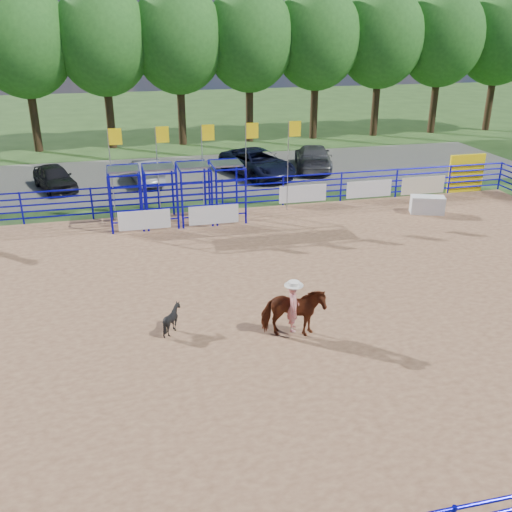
# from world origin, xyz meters

# --- Properties ---
(ground) EXTENTS (120.00, 120.00, 0.00)m
(ground) POSITION_xyz_m (0.00, 0.00, 0.00)
(ground) COLOR #355622
(ground) RESTS_ON ground
(arena_dirt) EXTENTS (30.00, 20.00, 0.02)m
(arena_dirt) POSITION_xyz_m (0.00, 0.00, 0.01)
(arena_dirt) COLOR #9E714F
(arena_dirt) RESTS_ON ground
(gravel_strip) EXTENTS (40.00, 10.00, 0.01)m
(gravel_strip) POSITION_xyz_m (0.00, 17.00, 0.01)
(gravel_strip) COLOR slate
(gravel_strip) RESTS_ON ground
(announcer_table) EXTENTS (1.68, 1.20, 0.81)m
(announcer_table) POSITION_xyz_m (9.24, 7.23, 0.43)
(announcer_table) COLOR silver
(announcer_table) RESTS_ON arena_dirt
(horse_and_rider) EXTENTS (1.95, 1.23, 2.44)m
(horse_and_rider) POSITION_xyz_m (-0.19, -2.09, 0.89)
(horse_and_rider) COLOR maroon
(horse_and_rider) RESTS_ON arena_dirt
(calf) EXTENTS (0.87, 0.81, 0.82)m
(calf) POSITION_xyz_m (-3.52, -1.03, 0.43)
(calf) COLOR black
(calf) RESTS_ON arena_dirt
(car_a) EXTENTS (2.84, 4.20, 1.33)m
(car_a) POSITION_xyz_m (-8.07, 15.55, 0.67)
(car_a) COLOR black
(car_a) RESTS_ON gravel_strip
(car_b) EXTENTS (1.89, 4.12, 1.31)m
(car_b) POSITION_xyz_m (-3.24, 15.86, 0.67)
(car_b) COLOR gray
(car_b) RESTS_ON gravel_strip
(car_c) EXTENTS (4.12, 6.01, 1.53)m
(car_c) POSITION_xyz_m (3.13, 15.83, 0.77)
(car_c) COLOR black
(car_c) RESTS_ON gravel_strip
(car_d) EXTENTS (3.30, 5.45, 1.48)m
(car_d) POSITION_xyz_m (6.80, 16.65, 0.75)
(car_d) COLOR #4F4F51
(car_d) RESTS_ON gravel_strip
(perimeter_fence) EXTENTS (30.10, 20.10, 1.50)m
(perimeter_fence) POSITION_xyz_m (0.00, 0.00, 0.75)
(perimeter_fence) COLOR #0B08BA
(perimeter_fence) RESTS_ON ground
(chute_assembly) EXTENTS (19.32, 2.41, 4.20)m
(chute_assembly) POSITION_xyz_m (-1.90, 8.84, 1.26)
(chute_assembly) COLOR #0B08BA
(chute_assembly) RESTS_ON ground
(treeline) EXTENTS (56.40, 6.40, 11.24)m
(treeline) POSITION_xyz_m (0.00, 26.00, 7.53)
(treeline) COLOR #3F2B19
(treeline) RESTS_ON ground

